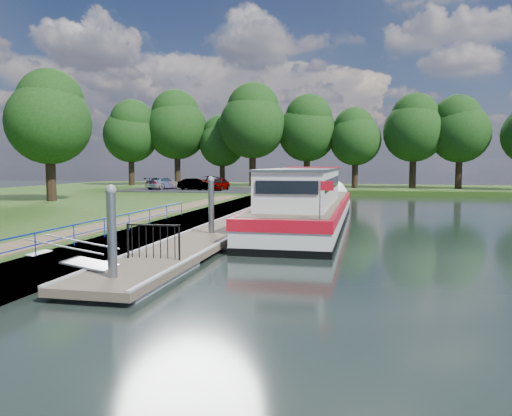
% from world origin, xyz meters
% --- Properties ---
extents(ground, '(160.00, 160.00, 0.00)m').
position_xyz_m(ground, '(0.00, 0.00, 0.00)').
color(ground, black).
rests_on(ground, ground).
extents(bank_edge, '(1.10, 90.00, 0.78)m').
position_xyz_m(bank_edge, '(-2.55, 15.00, 0.39)').
color(bank_edge, '#473D2D').
rests_on(bank_edge, ground).
extents(far_bank, '(60.00, 18.00, 0.60)m').
position_xyz_m(far_bank, '(12.00, 52.00, 0.30)').
color(far_bank, '#224012').
rests_on(far_bank, ground).
extents(footpath, '(1.60, 40.00, 0.05)m').
position_xyz_m(footpath, '(-4.40, 8.00, 0.80)').
color(footpath, brown).
rests_on(footpath, riverbank).
extents(carpark, '(14.00, 12.00, 0.06)m').
position_xyz_m(carpark, '(-11.00, 38.00, 0.81)').
color(carpark, black).
rests_on(carpark, riverbank).
extents(blue_fence, '(0.04, 18.04, 0.72)m').
position_xyz_m(blue_fence, '(-2.75, 3.00, 1.31)').
color(blue_fence, '#0C2DBF').
rests_on(blue_fence, riverbank).
extents(pontoon, '(2.50, 30.00, 0.56)m').
position_xyz_m(pontoon, '(0.00, 13.00, 0.18)').
color(pontoon, brown).
rests_on(pontoon, ground).
extents(mooring_piles, '(0.30, 27.30, 3.55)m').
position_xyz_m(mooring_piles, '(0.00, 13.00, 1.28)').
color(mooring_piles, gray).
rests_on(mooring_piles, ground).
extents(gangway, '(2.58, 1.00, 0.92)m').
position_xyz_m(gangway, '(-1.85, 0.50, 0.63)').
color(gangway, '#A5A8AD').
rests_on(gangway, ground).
extents(gate_panel, '(1.85, 0.05, 1.15)m').
position_xyz_m(gate_panel, '(-0.00, 2.20, 1.15)').
color(gate_panel, black).
rests_on(gate_panel, ground).
extents(barge, '(4.36, 21.15, 4.78)m').
position_xyz_m(barge, '(3.60, 15.77, 1.09)').
color(barge, black).
rests_on(barge, ground).
extents(horizon_trees, '(54.38, 10.03, 12.87)m').
position_xyz_m(horizon_trees, '(-1.61, 48.68, 7.95)').
color(horizon_trees, '#332316').
rests_on(horizon_trees, ground).
extents(bank_tree_a, '(6.12, 6.12, 9.72)m').
position_xyz_m(bank_tree_a, '(-15.99, 20.08, 7.02)').
color(bank_tree_a, '#332316').
rests_on(bank_tree_a, riverbank).
extents(car_a, '(1.57, 3.65, 1.23)m').
position_xyz_m(car_a, '(-7.91, 36.31, 1.45)').
color(car_a, '#999999').
rests_on(car_a, carpark).
extents(car_b, '(3.74, 2.15, 1.16)m').
position_xyz_m(car_b, '(-10.57, 36.28, 1.42)').
color(car_b, '#999999').
rests_on(car_b, carpark).
extents(car_c, '(3.02, 4.77, 1.29)m').
position_xyz_m(car_c, '(-14.28, 37.01, 1.48)').
color(car_c, '#999999').
rests_on(car_c, carpark).
extents(car_d, '(3.60, 5.26, 1.34)m').
position_xyz_m(car_d, '(-10.11, 39.52, 1.50)').
color(car_d, '#999999').
rests_on(car_d, carpark).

